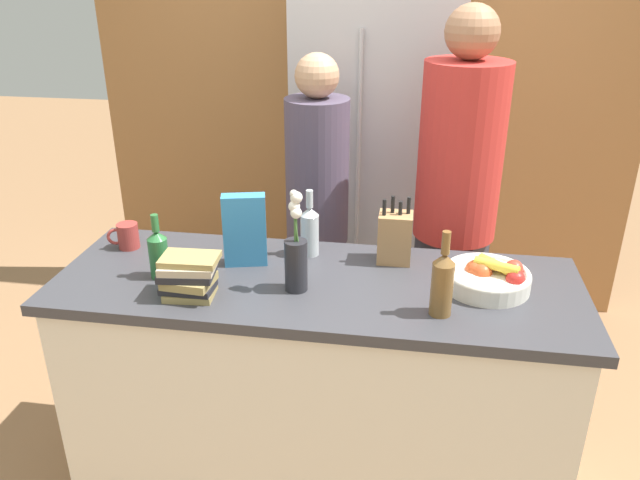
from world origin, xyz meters
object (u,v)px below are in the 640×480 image
Objects in this scene: coffee_mug at (127,236)px; fruit_bowl at (488,277)px; bottle_vinegar at (310,230)px; person_in_blue at (456,201)px; refrigerator at (375,154)px; cereal_box at (245,230)px; flower_vase at (296,254)px; book_stack at (189,276)px; person_at_sink at (317,210)px; bottle_oil at (442,282)px; knife_block at (395,237)px; bottle_wine at (158,253)px.

fruit_bowl is at bearing -4.72° from coffee_mug.
person_in_blue is (0.56, 0.41, -0.00)m from bottle_vinegar.
refrigerator reaches higher than bottle_vinegar.
person_in_blue is at bearing 19.76° from coffee_mug.
cereal_box is 0.25m from bottle_vinegar.
bottle_vinegar is (-0.00, 0.28, -0.03)m from flower_vase.
person_at_sink is (0.29, 0.86, -0.08)m from book_stack.
bottle_oil is 1.01m from person_at_sink.
flower_vase is 1.26× the size of bottle_oil.
bottle_oil is at bearing -41.31° from person_at_sink.
refrigerator is 5.64× the size of flower_vase.
bottle_vinegar is at bearing 165.67° from fruit_bowl.
book_stack is (-0.51, -1.47, -0.02)m from refrigerator.
bottle_oil is (0.83, 0.02, 0.04)m from book_stack.
bottle_vinegar is (-0.17, -1.08, 0.01)m from refrigerator.
bottle_oil reaches higher than cereal_box.
bottle_vinegar is (0.22, 0.12, -0.03)m from cereal_box.
knife_block reaches higher than bottle_wine.
flower_vase is at bearing -36.65° from cereal_box.
refrigerator reaches higher than coffee_mug.
coffee_mug is at bearing -132.00° from person_in_blue.
flower_vase is 0.20× the size of person_in_blue.
knife_block is at bearing 40.92° from flower_vase.
cereal_box is at bearing 65.44° from book_stack.
bottle_oil is 0.61m from bottle_vinegar.
refrigerator reaches higher than knife_block.
person_at_sink is 0.62m from person_in_blue.
person_in_blue reaches higher than knife_block.
fruit_bowl is 0.68m from bottle_vinegar.
flower_vase is (-0.65, -0.12, 0.09)m from fruit_bowl.
bottle_wine is at bearing -119.30° from person_in_blue.
refrigerator is 1.49m from bottle_oil.
book_stack is at bearing -131.71° from bottle_vinegar.
person_at_sink reaches higher than fruit_bowl.
knife_block is 0.40m from bottle_oil.
refrigerator reaches higher than fruit_bowl.
coffee_mug is 0.45× the size of bottle_vinegar.
person_in_blue is at bearing 9.80° from person_at_sink.
bottle_vinegar is (0.34, 0.38, 0.03)m from book_stack.
knife_block is 0.88× the size of bottle_oil.
knife_block is at bearing 2.65° from coffee_mug.
person_in_blue is (0.24, 0.41, 0.00)m from knife_block.
bottle_vinegar is (-0.32, 0.01, 0.01)m from knife_block.
book_stack is at bearing -178.95° from bottle_oil.
cereal_box is 1.34× the size of book_stack.
fruit_bowl is 0.95m from person_at_sink.
flower_vase is 0.28m from cereal_box.
knife_block is at bearing -1.01° from bottle_vinegar.
bottle_wine is (-0.28, -0.15, -0.04)m from cereal_box.
bottle_oil is (0.32, -1.45, 0.02)m from refrigerator.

